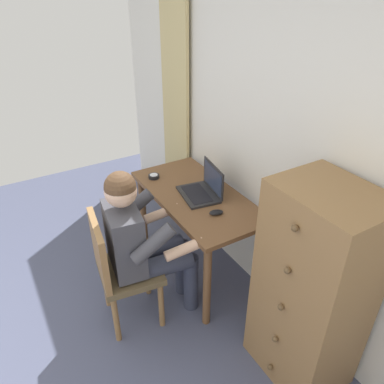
# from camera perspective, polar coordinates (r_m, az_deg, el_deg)

# --- Properties ---
(wall_back) EXTENTS (4.80, 0.05, 2.50)m
(wall_back) POSITION_cam_1_polar(r_m,az_deg,el_deg) (2.48, 13.67, 7.27)
(wall_back) COLOR silver
(wall_back) RESTS_ON ground_plane
(curtain_panel) EXTENTS (0.46, 0.03, 2.14)m
(curtain_panel) POSITION_cam_1_polar(r_m,az_deg,el_deg) (3.51, -2.56, 11.95)
(curtain_panel) COLOR #CCB77A
(curtain_panel) RESTS_ON ground_plane
(desk) EXTENTS (1.19, 0.59, 0.74)m
(desk) POSITION_cam_1_polar(r_m,az_deg,el_deg) (2.88, 0.70, -2.30)
(desk) COLOR brown
(desk) RESTS_ON ground_plane
(dresser) EXTENTS (0.55, 0.47, 1.32)m
(dresser) POSITION_cam_1_polar(r_m,az_deg,el_deg) (2.26, 18.07, -14.36)
(dresser) COLOR olive
(dresser) RESTS_ON ground_plane
(chair) EXTENTS (0.47, 0.45, 0.88)m
(chair) POSITION_cam_1_polar(r_m,az_deg,el_deg) (2.58, -11.24, -11.30)
(chair) COLOR brown
(chair) RESTS_ON ground_plane
(person_seated) EXTENTS (0.58, 0.62, 1.20)m
(person_seated) POSITION_cam_1_polar(r_m,az_deg,el_deg) (2.50, -7.57, -7.20)
(person_seated) COLOR #33384C
(person_seated) RESTS_ON ground_plane
(laptop) EXTENTS (0.38, 0.30, 0.24)m
(laptop) POSITION_cam_1_polar(r_m,az_deg,el_deg) (2.79, 1.75, 0.51)
(laptop) COLOR #232326
(laptop) RESTS_ON desk
(computer_mouse) EXTENTS (0.09, 0.11, 0.03)m
(computer_mouse) POSITION_cam_1_polar(r_m,az_deg,el_deg) (2.59, 3.77, -3.18)
(computer_mouse) COLOR black
(computer_mouse) RESTS_ON desk
(desk_clock) EXTENTS (0.09, 0.09, 0.03)m
(desk_clock) POSITION_cam_1_polar(r_m,az_deg,el_deg) (3.05, -5.93, 2.43)
(desk_clock) COLOR black
(desk_clock) RESTS_ON desk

